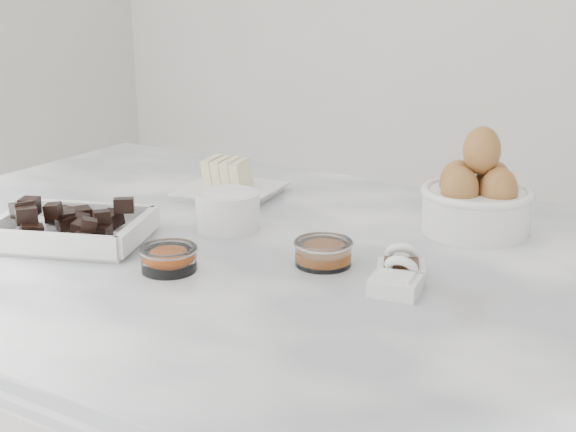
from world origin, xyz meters
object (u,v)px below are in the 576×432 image
at_px(vanilla_spoon, 401,267).
at_px(salt_spoon, 396,281).
at_px(honey_bowl, 323,252).
at_px(zest_bowl, 169,257).
at_px(chocolate_dish, 72,226).
at_px(egg_bowl, 477,198).
at_px(butter_plate, 229,183).
at_px(sugar_ramekin, 228,209).

distance_m(vanilla_spoon, salt_spoon, 0.04).
distance_m(honey_bowl, zest_bowl, 0.19).
bearing_deg(chocolate_dish, egg_bowl, 35.76).
relative_size(honey_bowl, zest_bowl, 1.03).
height_order(vanilla_spoon, salt_spoon, same).
height_order(honey_bowl, zest_bowl, honey_bowl).
bearing_deg(honey_bowl, egg_bowl, 62.43).
height_order(zest_bowl, salt_spoon, salt_spoon).
distance_m(zest_bowl, salt_spoon, 0.27).
distance_m(butter_plate, salt_spoon, 0.45).
relative_size(egg_bowl, zest_bowl, 2.17).
height_order(butter_plate, honey_bowl, butter_plate).
bearing_deg(sugar_ramekin, egg_bowl, 29.57).
bearing_deg(egg_bowl, sugar_ramekin, -150.43).
relative_size(honey_bowl, vanilla_spoon, 0.91).
xyz_separation_m(honey_bowl, zest_bowl, (-0.15, -0.11, 0.00)).
distance_m(butter_plate, honey_bowl, 0.34).
height_order(chocolate_dish, honey_bowl, chocolate_dish).
xyz_separation_m(sugar_ramekin, zest_bowl, (0.03, -0.17, -0.01)).
height_order(butter_plate, egg_bowl, egg_bowl).
relative_size(sugar_ramekin, vanilla_spoon, 1.10).
bearing_deg(vanilla_spoon, egg_bowl, 85.58).
distance_m(chocolate_dish, butter_plate, 0.29).
relative_size(zest_bowl, vanilla_spoon, 0.88).
height_order(chocolate_dish, egg_bowl, egg_bowl).
relative_size(chocolate_dish, butter_plate, 1.50).
distance_m(chocolate_dish, sugar_ramekin, 0.21).
bearing_deg(zest_bowl, salt_spoon, 17.06).
height_order(egg_bowl, honey_bowl, egg_bowl).
relative_size(butter_plate, vanilla_spoon, 1.95).
distance_m(butter_plate, vanilla_spoon, 0.42).
bearing_deg(vanilla_spoon, chocolate_dish, -166.31).
height_order(butter_plate, salt_spoon, butter_plate).
bearing_deg(egg_bowl, chocolate_dish, -144.24).
distance_m(chocolate_dish, zest_bowl, 0.18).
height_order(zest_bowl, vanilla_spoon, vanilla_spoon).
distance_m(egg_bowl, honey_bowl, 0.25).
height_order(chocolate_dish, salt_spoon, chocolate_dish).
relative_size(butter_plate, honey_bowl, 2.14).
height_order(sugar_ramekin, zest_bowl, sugar_ramekin).
bearing_deg(chocolate_dish, butter_plate, 80.44).
height_order(sugar_ramekin, vanilla_spoon, sugar_ramekin).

